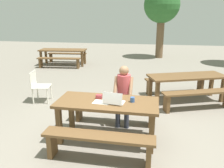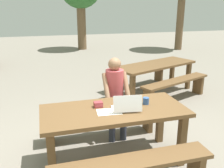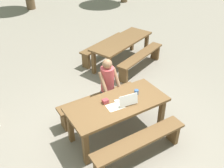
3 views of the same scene
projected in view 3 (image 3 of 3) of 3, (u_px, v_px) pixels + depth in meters
The scene contains 12 objects.
ground_plane at pixel (117, 134), 4.92m from camera, with size 30.00×30.00×0.00m, color gray.
picnic_table_front at pixel (117, 108), 4.57m from camera, with size 1.82×0.82×0.76m.
bench_near at pixel (139, 144), 4.24m from camera, with size 1.77×0.30×0.46m.
bench_far at pixel (99, 102), 5.22m from camera, with size 1.77×0.30×0.46m.
laptop at pixel (127, 101), 4.47m from camera, with size 0.38×0.29×0.22m.
small_pouch at pixel (105, 101), 4.49m from camera, with size 0.11×0.09×0.07m.
paper_sheet at pixel (115, 106), 4.42m from camera, with size 0.31×0.24×0.00m.
coffee_mug at pixel (136, 92), 4.71m from camera, with size 0.08×0.08×0.09m.
person_seated at pixel (109, 84), 5.07m from camera, with size 0.38×0.39×1.27m.
picnic_table_mid at pixel (122, 44), 7.01m from camera, with size 2.16×1.40×0.71m.
bench_mid_south at pixel (141, 58), 6.83m from camera, with size 1.82×0.94×0.47m.
bench_mid_north at pixel (104, 46), 7.47m from camera, with size 1.82×0.94×0.47m.
Camera 3 is at (-1.97, -3.00, 3.50)m, focal length 40.61 mm.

